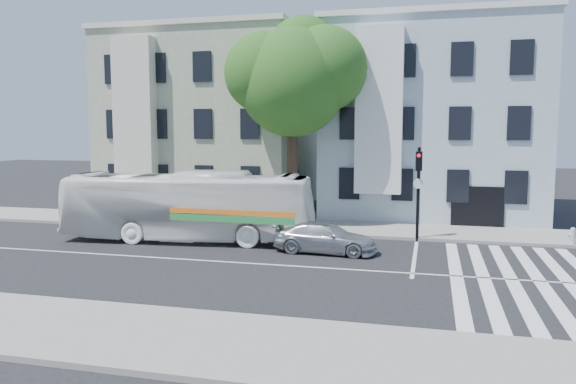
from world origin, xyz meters
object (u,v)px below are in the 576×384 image
(sedan, at_px, (325,238))
(traffic_signal, at_px, (418,181))
(bus, at_px, (189,206))
(fire_hydrant, at_px, (573,235))

(sedan, relative_size, traffic_signal, 1.00)
(bus, xyz_separation_m, sedan, (6.54, -0.94, -0.98))
(sedan, bearing_deg, bus, 85.27)
(traffic_signal, bearing_deg, bus, -174.55)
(sedan, height_order, traffic_signal, traffic_signal)
(sedan, relative_size, fire_hydrant, 5.94)
(traffic_signal, xyz_separation_m, fire_hydrant, (6.58, 0.36, -2.25))
(bus, bearing_deg, fire_hydrant, -86.30)
(bus, relative_size, sedan, 2.67)
(bus, distance_m, sedan, 6.68)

